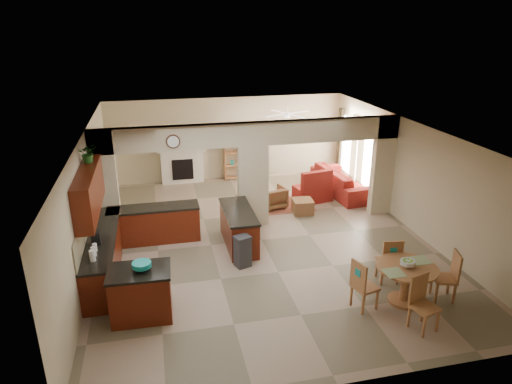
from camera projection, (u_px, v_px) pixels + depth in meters
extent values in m
plane|color=gray|center=(262.00, 240.00, 11.49)|extent=(10.00, 10.00, 0.00)
plane|color=white|center=(262.00, 131.00, 10.50)|extent=(10.00, 10.00, 0.00)
plane|color=tan|center=(228.00, 139.00, 15.55)|extent=(8.00, 0.00, 8.00)
plane|color=tan|center=(344.00, 307.00, 6.43)|extent=(8.00, 0.00, 8.00)
plane|color=tan|center=(88.00, 202.00, 10.16)|extent=(0.00, 10.00, 10.00)
plane|color=tan|center=(412.00, 176.00, 11.82)|extent=(0.00, 10.00, 10.00)
cube|color=tan|center=(105.00, 186.00, 11.14)|extent=(0.60, 0.25, 2.80)
cube|color=tan|center=(253.00, 186.00, 12.01)|extent=(0.80, 0.25, 2.20)
cube|color=tan|center=(383.00, 166.00, 12.67)|extent=(0.60, 0.25, 2.80)
cube|color=tan|center=(253.00, 134.00, 11.51)|extent=(8.00, 0.25, 0.60)
cube|color=#3F1107|center=(104.00, 256.00, 9.84)|extent=(0.60, 3.20, 0.86)
cube|color=black|center=(101.00, 237.00, 9.68)|extent=(0.62, 3.22, 0.05)
cube|color=tan|center=(85.00, 224.00, 9.51)|extent=(0.02, 3.20, 0.55)
cube|color=#3F1107|center=(155.00, 225.00, 11.32)|extent=(2.20, 0.60, 0.86)
cube|color=black|center=(153.00, 208.00, 11.16)|extent=(2.22, 0.62, 0.05)
cube|color=#3F1107|center=(89.00, 192.00, 9.29)|extent=(0.35, 2.40, 0.90)
cube|color=#3F1107|center=(239.00, 228.00, 11.12)|extent=(0.65, 1.80, 0.86)
cube|color=black|center=(238.00, 211.00, 10.96)|extent=(0.70, 1.85, 0.05)
cube|color=silver|center=(246.00, 244.00, 10.35)|extent=(0.58, 0.04, 0.70)
cylinder|color=#492718|center=(173.00, 142.00, 10.98)|extent=(0.34, 0.03, 0.34)
cube|color=#974837|center=(284.00, 205.00, 13.65)|extent=(1.60, 1.30, 0.01)
cube|color=silver|center=(182.00, 167.00, 15.38)|extent=(1.40, 0.28, 1.10)
cube|color=black|center=(183.00, 170.00, 15.27)|extent=(0.70, 0.04, 0.70)
cube|color=silver|center=(181.00, 150.00, 15.15)|extent=(1.60, 0.35, 0.10)
cube|color=#9E5E36|center=(239.00, 154.00, 15.64)|extent=(1.00, 0.32, 1.80)
cube|color=white|center=(370.00, 159.00, 13.98)|extent=(0.02, 0.90, 1.90)
cube|color=white|center=(348.00, 145.00, 15.53)|extent=(0.02, 0.90, 1.90)
cube|color=white|center=(358.00, 156.00, 14.81)|extent=(0.02, 0.70, 2.10)
cube|color=#45241B|center=(378.00, 165.00, 13.42)|extent=(0.10, 0.28, 2.30)
cube|color=#45241B|center=(360.00, 154.00, 14.52)|extent=(0.10, 0.28, 2.30)
cube|color=#45241B|center=(354.00, 150.00, 14.97)|extent=(0.10, 0.28, 2.30)
cube|color=#45241B|center=(340.00, 141.00, 16.07)|extent=(0.10, 0.28, 2.30)
cylinder|color=white|center=(287.00, 114.00, 13.63)|extent=(1.00, 1.00, 0.10)
cube|color=#3F1107|center=(141.00, 295.00, 8.38)|extent=(1.11, 0.80, 0.93)
cube|color=black|center=(139.00, 271.00, 8.21)|extent=(1.16, 0.85, 0.05)
cylinder|color=teal|center=(142.00, 266.00, 8.17)|extent=(0.34, 0.34, 0.16)
cube|color=#2C2B2E|center=(243.00, 252.00, 10.16)|extent=(0.39, 0.36, 0.68)
cylinder|color=#9E5E36|center=(407.00, 267.00, 8.70)|extent=(1.16, 1.16, 0.04)
cylinder|color=#9E5E36|center=(405.00, 284.00, 8.83)|extent=(0.17, 0.17, 0.75)
cylinder|color=#9E5E36|center=(403.00, 300.00, 8.96)|extent=(0.59, 0.59, 0.06)
cylinder|color=#69B526|center=(407.00, 263.00, 8.66)|extent=(0.28, 0.28, 0.15)
imported|color=maroon|center=(342.00, 181.00, 14.52)|extent=(2.75, 1.27, 0.78)
cube|color=maroon|center=(312.00, 193.00, 14.02)|extent=(1.15, 1.00, 0.40)
imported|color=maroon|center=(273.00, 197.00, 13.40)|extent=(0.81, 0.82, 0.63)
cube|color=maroon|center=(303.00, 206.00, 13.03)|extent=(0.60, 0.60, 0.40)
imported|color=#1A4F15|center=(88.00, 153.00, 9.57)|extent=(0.41, 0.37, 0.41)
cube|color=#9E5E36|center=(388.00, 262.00, 9.55)|extent=(0.48, 0.48, 0.05)
cube|color=#9E5E36|center=(392.00, 267.00, 9.80)|extent=(0.04, 0.04, 0.44)
cube|color=#9E5E36|center=(377.00, 268.00, 9.78)|extent=(0.04, 0.04, 0.44)
cube|color=#9E5E36|center=(398.00, 275.00, 9.48)|extent=(0.04, 0.04, 0.44)
cube|color=#9E5E36|center=(382.00, 276.00, 9.46)|extent=(0.04, 0.04, 0.44)
cube|color=#9E5E36|center=(393.00, 253.00, 9.27)|extent=(0.42, 0.10, 0.55)
cube|color=teal|center=(394.00, 251.00, 9.22)|extent=(0.14, 0.03, 0.14)
cube|color=#9E5E36|center=(444.00, 279.00, 8.92)|extent=(0.52, 0.52, 0.05)
cube|color=#9E5E36|center=(431.00, 284.00, 9.18)|extent=(0.04, 0.04, 0.44)
cube|color=#9E5E36|center=(436.00, 293.00, 8.86)|extent=(0.04, 0.04, 0.44)
cube|color=#9E5E36|center=(448.00, 284.00, 9.15)|extent=(0.04, 0.04, 0.44)
cube|color=#9E5E36|center=(454.00, 294.00, 8.84)|extent=(0.04, 0.04, 0.44)
cube|color=#9E5E36|center=(456.00, 266.00, 8.81)|extent=(0.16, 0.41, 0.55)
cube|color=teal|center=(458.00, 262.00, 8.78)|extent=(0.05, 0.14, 0.14)
cube|color=#9E5E36|center=(425.00, 308.00, 8.02)|extent=(0.52, 0.52, 0.05)
cube|color=#9E5E36|center=(424.00, 327.00, 7.89)|extent=(0.04, 0.04, 0.44)
cube|color=#9E5E36|center=(437.00, 321.00, 8.04)|extent=(0.04, 0.04, 0.44)
cube|color=#9E5E36|center=(409.00, 316.00, 8.16)|extent=(0.04, 0.04, 0.44)
cube|color=#9E5E36|center=(422.00, 311.00, 8.32)|extent=(0.04, 0.04, 0.44)
cube|color=#9E5E36|center=(418.00, 288.00, 8.07)|extent=(0.41, 0.16, 0.55)
cube|color=teal|center=(418.00, 284.00, 8.07)|extent=(0.14, 0.05, 0.14)
cube|color=#9E5E36|center=(365.00, 287.00, 8.65)|extent=(0.52, 0.52, 0.05)
cube|color=#9E5E36|center=(377.00, 299.00, 8.66)|extent=(0.04, 0.04, 0.44)
cube|color=#9E5E36|center=(365.00, 291.00, 8.94)|extent=(0.04, 0.04, 0.44)
cube|color=#9E5E36|center=(363.00, 304.00, 8.51)|extent=(0.04, 0.04, 0.44)
cube|color=#9E5E36|center=(351.00, 295.00, 8.79)|extent=(0.04, 0.04, 0.44)
cube|color=#9E5E36|center=(358.00, 276.00, 8.46)|extent=(0.15, 0.42, 0.55)
cube|color=teal|center=(358.00, 273.00, 8.42)|extent=(0.05, 0.14, 0.14)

